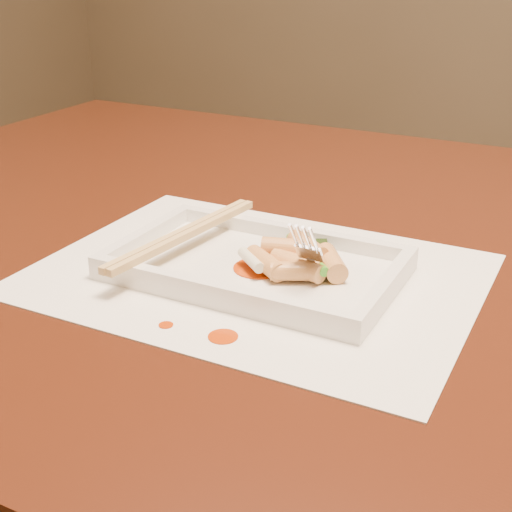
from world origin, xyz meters
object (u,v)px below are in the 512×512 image
at_px(table, 349,325).
at_px(plate_base, 256,270).
at_px(chopstick_a, 180,233).
at_px(placemat, 256,274).
at_px(fork, 338,196).

bearing_deg(table, plate_base, -112.97).
height_order(table, chopstick_a, chopstick_a).
bearing_deg(chopstick_a, plate_base, 0.00).
bearing_deg(placemat, plate_base, -90.00).
height_order(placemat, fork, fork).
xyz_separation_m(chopstick_a, fork, (0.15, 0.02, 0.06)).
relative_size(table, chopstick_a, 6.64).
xyz_separation_m(placemat, chopstick_a, (-0.08, -0.00, 0.03)).
relative_size(table, plate_base, 5.38).
relative_size(placemat, plate_base, 1.54).
relative_size(table, fork, 10.00).
bearing_deg(plate_base, placemat, 90.00).
height_order(placemat, chopstick_a, chopstick_a).
relative_size(placemat, fork, 2.86).
bearing_deg(plate_base, table, 67.03).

